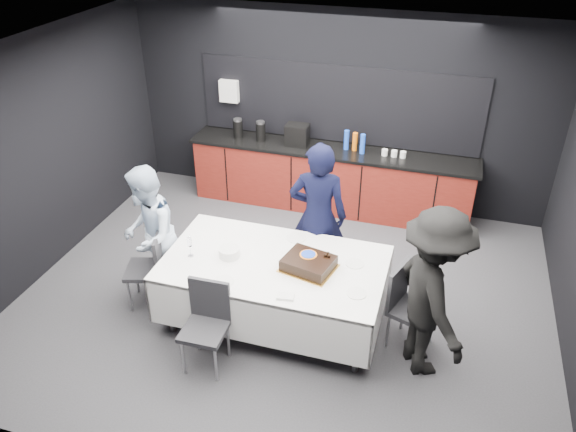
% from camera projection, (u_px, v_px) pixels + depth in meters
% --- Properties ---
extents(ground, '(6.00, 6.00, 0.00)m').
position_uv_depth(ground, '(286.00, 297.00, 6.59)').
color(ground, '#3D3D42').
rests_on(ground, ground).
extents(room_shell, '(6.04, 5.04, 2.82)m').
position_uv_depth(room_shell, '(285.00, 152.00, 5.63)').
color(room_shell, white).
rests_on(room_shell, ground).
extents(kitchenette, '(4.10, 0.64, 2.05)m').
position_uv_depth(kitchenette, '(329.00, 173.00, 8.13)').
color(kitchenette, '#61150F').
rests_on(kitchenette, ground).
extents(party_table, '(2.32, 1.32, 0.78)m').
position_uv_depth(party_table, '(274.00, 272.00, 5.93)').
color(party_table, '#99999E').
rests_on(party_table, ground).
extents(cake_assembly, '(0.60, 0.53, 0.17)m').
position_uv_depth(cake_assembly, '(309.00, 263.00, 5.72)').
color(cake_assembly, gold).
rests_on(cake_assembly, party_table).
extents(plate_stack, '(0.22, 0.22, 0.10)m').
position_uv_depth(plate_stack, '(229.00, 252.00, 5.92)').
color(plate_stack, white).
rests_on(plate_stack, party_table).
extents(loose_plate_near, '(0.21, 0.21, 0.01)m').
position_uv_depth(loose_plate_near, '(223.00, 282.00, 5.57)').
color(loose_plate_near, white).
rests_on(loose_plate_near, party_table).
extents(loose_plate_right_a, '(0.19, 0.19, 0.01)m').
position_uv_depth(loose_plate_right_a, '(355.00, 264.00, 5.82)').
color(loose_plate_right_a, white).
rests_on(loose_plate_right_a, party_table).
extents(loose_plate_right_b, '(0.20, 0.20, 0.01)m').
position_uv_depth(loose_plate_right_b, '(357.00, 293.00, 5.41)').
color(loose_plate_right_b, white).
rests_on(loose_plate_right_b, party_table).
extents(loose_plate_far, '(0.22, 0.22, 0.01)m').
position_uv_depth(loose_plate_far, '(296.00, 238.00, 6.24)').
color(loose_plate_far, white).
rests_on(loose_plate_far, party_table).
extents(fork_pile, '(0.18, 0.13, 0.03)m').
position_uv_depth(fork_pile, '(286.00, 297.00, 5.35)').
color(fork_pile, white).
rests_on(fork_pile, party_table).
extents(champagne_flute, '(0.06, 0.06, 0.22)m').
position_uv_depth(champagne_flute, '(189.00, 243.00, 5.87)').
color(champagne_flute, white).
rests_on(champagne_flute, party_table).
extents(chair_left, '(0.52, 0.52, 0.92)m').
position_uv_depth(chair_left, '(152.00, 264.00, 6.24)').
color(chair_left, '#28282D').
rests_on(chair_left, ground).
extents(chair_right, '(0.54, 0.54, 0.92)m').
position_uv_depth(chair_right, '(406.00, 301.00, 5.69)').
color(chair_right, '#28282D').
rests_on(chair_right, ground).
extents(chair_near, '(0.43, 0.43, 0.92)m').
position_uv_depth(chair_near, '(207.00, 319.00, 5.47)').
color(chair_near, '#28282D').
rests_on(chair_near, ground).
extents(person_center, '(0.72, 0.52, 1.82)m').
position_uv_depth(person_center, '(318.00, 217.00, 6.38)').
color(person_center, black).
rests_on(person_center, ground).
extents(person_left, '(0.84, 0.95, 1.62)m').
position_uv_depth(person_left, '(149.00, 235.00, 6.24)').
color(person_left, silver).
rests_on(person_left, ground).
extents(person_right, '(1.13, 1.33, 1.79)m').
position_uv_depth(person_right, '(432.00, 294.00, 5.22)').
color(person_right, black).
rests_on(person_right, ground).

